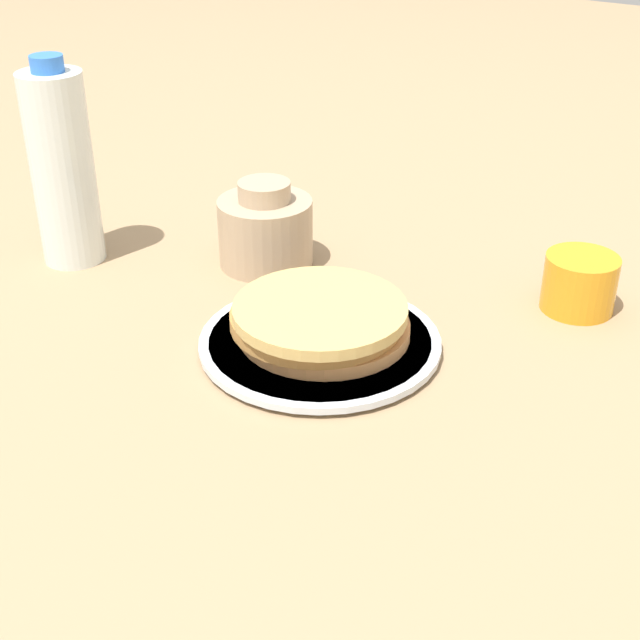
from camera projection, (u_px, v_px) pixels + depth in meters
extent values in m
plane|color=#9E7F5B|center=(335.00, 349.00, 0.89)|extent=(4.00, 4.00, 0.00)
cylinder|color=silver|center=(320.00, 344.00, 0.89)|extent=(0.22, 0.22, 0.01)
cylinder|color=silver|center=(320.00, 341.00, 0.88)|extent=(0.24, 0.24, 0.01)
cylinder|color=tan|center=(322.00, 330.00, 0.88)|extent=(0.17, 0.17, 0.01)
cylinder|color=#AD7A3D|center=(316.00, 318.00, 0.88)|extent=(0.17, 0.17, 0.01)
cylinder|color=tan|center=(320.00, 310.00, 0.86)|extent=(0.17, 0.17, 0.01)
cylinder|color=orange|center=(579.00, 283.00, 0.95)|extent=(0.08, 0.08, 0.06)
cylinder|color=tan|center=(266.00, 232.00, 1.04)|extent=(0.11, 0.11, 0.08)
cylinder|color=tan|center=(264.00, 191.00, 1.01)|extent=(0.06, 0.06, 0.02)
cylinder|color=silver|center=(66.00, 169.00, 1.02)|extent=(0.07, 0.07, 0.22)
cylinder|color=blue|center=(50.00, 63.00, 0.96)|extent=(0.04, 0.04, 0.02)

